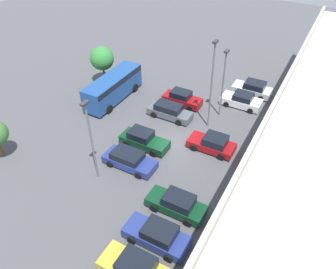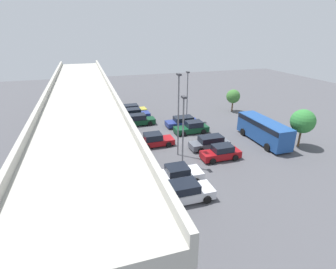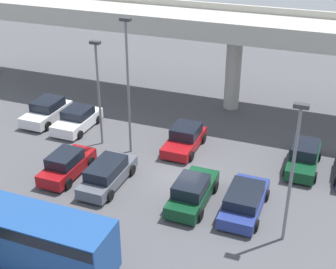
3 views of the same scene
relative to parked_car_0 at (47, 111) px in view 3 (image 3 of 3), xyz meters
name	(u,v)px [view 3 (image 3 of 3)]	position (x,y,z in m)	size (l,w,h in m)	color
ground_plane	(183,179)	(12.73, -4.22, -0.78)	(104.17, 104.17, 0.00)	#4C4C51
highway_overpass	(236,30)	(12.73, 7.64, 5.69)	(49.86, 6.68, 7.74)	#ADAAA0
parked_car_0	(47,111)	(0.00, 0.00, 0.00)	(2.24, 4.46, 1.66)	silver
parked_car_1	(77,119)	(2.93, -0.34, -0.06)	(2.25, 4.43, 1.57)	silver
parked_car_2	(67,165)	(5.81, -6.36, -0.03)	(1.96, 4.39, 1.61)	maroon
parked_car_3	(107,174)	(8.69, -6.40, -0.03)	(2.01, 4.79, 1.55)	#515660
parked_car_4	(185,139)	(11.49, -0.34, -0.05)	(2.19, 4.39, 1.58)	maroon
parked_car_5	(192,192)	(14.06, -6.32, -0.03)	(2.06, 4.72, 1.63)	#0C381E
parked_car_6	(244,200)	(17.00, -6.01, -0.09)	(2.20, 4.79, 1.44)	navy
parked_car_7	(304,157)	(19.48, 0.00, -0.03)	(2.02, 4.63, 1.64)	#0C381E
shuttle_bus	(29,234)	(8.52, -13.72, 0.93)	(8.32, 2.66, 2.85)	#1E478C
lamp_post_near_aisle	(128,79)	(8.21, -2.17, 4.52)	(0.70, 0.35, 9.18)	slate
lamp_post_mid_lot	(98,85)	(5.81, -1.82, 3.61)	(0.70, 0.35, 7.42)	slate
lamp_post_by_overpass	(293,164)	(19.42, -7.64, 3.68)	(0.70, 0.35, 7.55)	slate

